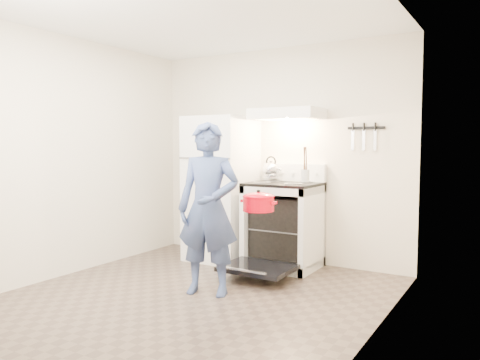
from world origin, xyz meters
name	(u,v)px	position (x,y,z in m)	size (l,w,h in m)	color
floor	(186,301)	(0.00, 0.00, 0.00)	(3.60, 3.60, 0.00)	#4E4036
back_wall	(278,155)	(0.00, 1.80, 1.25)	(3.20, 0.02, 2.50)	beige
refrigerator	(221,188)	(-0.58, 1.45, 0.85)	(0.70, 0.70, 1.70)	white
stove_body	(283,226)	(0.23, 1.48, 0.46)	(0.76, 0.65, 0.92)	white
cooktop	(284,184)	(0.23, 1.48, 0.94)	(0.76, 0.65, 0.03)	black
backsplash	(294,172)	(0.23, 1.76, 1.05)	(0.76, 0.07, 0.20)	white
oven_door	(258,268)	(0.23, 0.88, 0.12)	(0.70, 0.54, 0.04)	black
oven_rack	(283,228)	(0.23, 1.48, 0.44)	(0.60, 0.52, 0.01)	gray
range_hood	(287,114)	(0.23, 1.55, 1.71)	(0.76, 0.50, 0.12)	white
knife_strip	(366,128)	(1.05, 1.79, 1.55)	(0.40, 0.02, 0.03)	black
pizza_stone	(276,226)	(0.14, 1.48, 0.45)	(0.35, 0.35, 0.02)	#8B6A4D
tea_kettle	(271,169)	(-0.01, 1.63, 1.09)	(0.23, 0.19, 0.29)	silver
utensil_jar	(305,176)	(0.54, 1.35, 1.05)	(0.09, 0.09, 0.13)	silver
person	(208,209)	(0.05, 0.27, 0.79)	(0.57, 0.38, 1.58)	navy
dutch_oven	(258,204)	(0.36, 0.66, 0.81)	(0.37, 0.30, 0.24)	red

